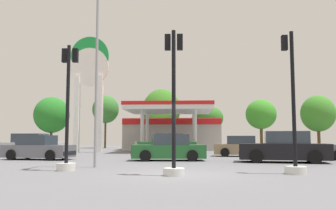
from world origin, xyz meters
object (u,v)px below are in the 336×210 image
Objects in this scene: traffic_signal_1 at (293,131)px; tree_2 at (162,110)px; tree_0 at (52,115)px; traffic_signal_2 at (67,124)px; car_6 at (284,148)px; car_1 at (165,145)px; corner_streetlamp at (96,62)px; tree_3 at (210,118)px; tree_4 at (261,114)px; station_pole_sign at (89,80)px; car_4 at (32,145)px; tree_5 at (318,114)px; traffic_signal_0 at (174,119)px; car_5 at (169,149)px; tree_1 at (106,109)px; car_0 at (39,149)px; car_2 at (243,147)px.

traffic_signal_1 is 30.91m from tree_2.
tree_2 is (14.06, -1.14, 0.54)m from tree_0.
tree_0 is at bearing 112.19° from traffic_signal_2.
car_1 is at bearing 129.29° from car_6.
traffic_signal_1 reaches higher than traffic_signal_2.
corner_streetlamp is (-2.39, -12.20, 3.94)m from car_1.
tree_3 is 6.44m from tree_4.
station_pole_sign is 2.27× the size of car_4.
tree_5 reaches higher than traffic_signal_1.
traffic_signal_0 is at bearing -20.03° from traffic_signal_2.
corner_streetlamp reaches higher than traffic_signal_0.
traffic_signal_1 is 0.87× the size of tree_4.
car_5 is 0.59× the size of tree_2.
car_4 is at bearing 125.37° from corner_streetlamp.
corner_streetlamp is (7.43, -10.47, 3.95)m from car_4.
car_5 is 0.83× the size of tree_3.
tree_1 reaches higher than traffic_signal_2.
tree_1 is at bearing 86.10° from car_4.
car_0 is 35.56m from tree_5.
tree_5 is (12.55, 20.43, 3.66)m from car_2.
car_0 is 0.66× the size of tree_0.
car_1 is at bearing -105.34° from tree_3.
car_5 is 0.71× the size of tree_4.
traffic_signal_2 is at bearing -115.95° from corner_streetlamp.
car_2 is 0.82× the size of traffic_signal_0.
car_0 is 0.59× the size of tree_2.
traffic_signal_0 is (11.04, -13.51, 1.23)m from car_4.
corner_streetlamp reaches higher than car_1.
tree_0 reaches higher than tree_4.
car_2 is 13.60m from traffic_signal_0.
traffic_signal_2 is 33.87m from tree_4.
car_6 is 0.67× the size of tree_2.
car_1 reaches higher than car_2.
tree_2 is (-2.05, 22.64, 4.02)m from car_5.
traffic_signal_0 is 30.95m from tree_2.
traffic_signal_1 is (5.57, -14.48, 0.81)m from car_1.
car_6 is 0.94× the size of tree_3.
station_pole_sign is at bearing 62.81° from car_4.
tree_2 is at bearing 87.94° from corner_streetlamp.
traffic_signal_2 is 0.84× the size of tree_4.
traffic_signal_0 reaches higher than car_2.
tree_3 is 13.76m from tree_5.
car_0 is 0.54× the size of corner_streetlamp.
car_0 is (-0.12, -10.27, -5.81)m from station_pole_sign.
car_6 is 0.61× the size of corner_streetlamp.
tree_2 reaches higher than traffic_signal_1.
tree_4 is at bearing 52.75° from car_0.
tree_4 is at bearing -172.91° from tree_5.
car_6 is 8.98m from traffic_signal_0.
traffic_signal_0 is at bearing -85.42° from car_1.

